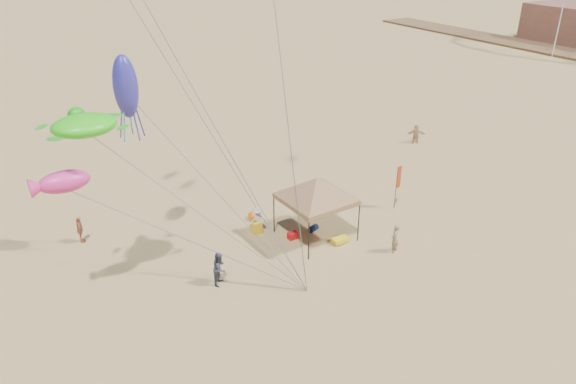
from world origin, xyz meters
name	(u,v)px	position (x,y,z in m)	size (l,w,h in m)	color
ground	(322,293)	(0.00, 0.00, 0.00)	(280.00, 280.00, 0.00)	tan
canopy_tent	(317,180)	(2.63, 4.41, 3.40)	(6.63, 6.63, 4.09)	black
feather_flag	(398,180)	(8.70, 4.66, 1.86)	(0.41, 0.13, 2.76)	black
cooler_red	(293,236)	(1.44, 4.85, 0.19)	(0.54, 0.38, 0.38)	red
cooler_blue	(318,199)	(5.08, 7.77, 0.19)	(0.54, 0.38, 0.38)	navy
bag_navy	(313,228)	(2.83, 4.93, 0.18)	(0.36, 0.36, 0.60)	#0C1737
bag_orange	(252,217)	(0.55, 7.91, 0.18)	(0.36, 0.36, 0.60)	#FF620E
chair_green	(320,212)	(4.09, 6.07, 0.35)	(0.50, 0.50, 0.70)	#1B9922
chair_yellow	(257,227)	(0.04, 6.41, 0.35)	(0.50, 0.50, 0.70)	yellow
crate_grey	(335,239)	(3.23, 3.41, 0.14)	(0.34, 0.30, 0.28)	gray
beach_cart	(340,240)	(3.37, 3.12, 0.20)	(0.90, 0.50, 0.24)	yellow
person_near_a	(395,238)	(5.27, 0.96, 0.81)	(0.59, 0.39, 1.62)	#9D8359
person_near_b	(220,268)	(-3.66, 3.19, 0.85)	(0.83, 0.64, 1.70)	#393C4E
person_near_c	(258,220)	(0.18, 6.47, 0.76)	(0.99, 0.57, 1.53)	silver
person_far_a	(80,230)	(-8.46, 10.54, 0.75)	(0.88, 0.37, 1.50)	#B86446
person_far_c	(416,134)	(17.40, 12.12, 0.76)	(1.41, 0.45, 1.52)	tan
lamp_north	(562,13)	(55.00, 26.00, 5.52)	(0.50, 0.50, 8.25)	silver
turtle_kite	(84,125)	(-8.25, 4.99, 8.24)	(2.58, 2.06, 0.86)	#34E116
fish_kite	(64,182)	(-9.41, 4.85, 6.12)	(2.05, 1.02, 0.91)	#EE2E8C
squid_kite	(126,87)	(-5.67, 7.98, 8.75)	(1.14, 1.14, 2.95)	#342DA3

